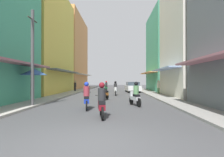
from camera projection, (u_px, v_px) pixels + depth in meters
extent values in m
plane|color=#424244|center=(110.00, 94.00, 22.01)|extent=(92.74, 92.74, 0.00)
cube|color=#ADA89E|center=(66.00, 94.00, 22.13)|extent=(1.85, 50.16, 0.12)
cube|color=gray|center=(154.00, 94.00, 21.90)|extent=(1.85, 50.16, 0.12)
cube|color=#B7727F|center=(4.00, 60.00, 10.55)|extent=(1.10, 11.63, 0.12)
cube|color=#EFD159|center=(39.00, 42.00, 24.00)|extent=(6.00, 12.44, 13.14)
cube|color=slate|center=(67.00, 71.00, 23.88)|extent=(1.10, 11.20, 0.12)
cube|color=#D88C4C|center=(67.00, 53.00, 37.69)|extent=(6.00, 13.99, 14.20)
cube|color=silver|center=(85.00, 75.00, 37.57)|extent=(1.10, 12.59, 0.12)
cube|color=#B7727F|center=(217.00, 57.00, 8.95)|extent=(1.10, 9.19, 0.12)
cube|color=silver|center=(199.00, 19.00, 18.92)|extent=(6.00, 8.11, 15.63)
cube|color=#8CA5CC|center=(164.00, 69.00, 18.95)|extent=(1.10, 7.29, 0.12)
cube|color=#4CB28C|center=(171.00, 52.00, 28.47)|extent=(6.00, 9.94, 11.92)
cube|color=#D88C4C|center=(148.00, 73.00, 28.51)|extent=(1.10, 8.95, 0.12)
cylinder|color=black|center=(101.00, 109.00, 9.00)|extent=(0.15, 0.57, 0.56)
cylinder|color=black|center=(102.00, 114.00, 7.76)|extent=(0.15, 0.57, 0.56)
cube|color=maroon|center=(102.00, 106.00, 8.34)|extent=(0.41, 1.03, 0.24)
cube|color=black|center=(102.00, 102.00, 8.14)|extent=(0.35, 0.59, 0.14)
cylinder|color=maroon|center=(101.00, 101.00, 8.88)|extent=(0.28, 0.28, 0.45)
cylinder|color=black|center=(101.00, 95.00, 8.89)|extent=(0.55, 0.10, 0.03)
cylinder|color=#262628|center=(102.00, 94.00, 8.19)|extent=(0.34, 0.34, 0.55)
sphere|color=maroon|center=(102.00, 85.00, 8.20)|extent=(0.26, 0.26, 0.26)
cylinder|color=black|center=(102.00, 97.00, 15.10)|extent=(0.23, 0.56, 0.56)
cylinder|color=black|center=(107.00, 96.00, 16.29)|extent=(0.23, 0.56, 0.56)
cube|color=orange|center=(105.00, 94.00, 15.74)|extent=(0.55, 1.04, 0.24)
cube|color=black|center=(106.00, 92.00, 15.93)|extent=(0.43, 0.62, 0.14)
cylinder|color=orange|center=(103.00, 92.00, 15.22)|extent=(0.28, 0.28, 0.45)
cylinder|color=black|center=(103.00, 89.00, 15.22)|extent=(0.54, 0.18, 0.03)
cylinder|color=black|center=(105.00, 89.00, 28.92)|extent=(0.19, 0.56, 0.56)
cylinder|color=black|center=(107.00, 90.00, 27.69)|extent=(0.19, 0.56, 0.56)
cube|color=#197233|center=(106.00, 88.00, 28.26)|extent=(0.48, 1.04, 0.24)
cube|color=black|center=(106.00, 87.00, 28.06)|extent=(0.39, 0.61, 0.14)
cylinder|color=#197233|center=(106.00, 87.00, 28.80)|extent=(0.28, 0.28, 0.45)
cylinder|color=black|center=(106.00, 85.00, 28.80)|extent=(0.54, 0.14, 0.03)
cylinder|color=#262628|center=(106.00, 84.00, 28.11)|extent=(0.34, 0.34, 0.55)
sphere|color=red|center=(106.00, 82.00, 28.12)|extent=(0.26, 0.26, 0.26)
cylinder|color=black|center=(131.00, 101.00, 12.82)|extent=(0.25, 0.56, 0.56)
cylinder|color=black|center=(139.00, 103.00, 11.62)|extent=(0.25, 0.56, 0.56)
cube|color=#B2B2B7|center=(135.00, 98.00, 12.17)|extent=(0.57, 1.04, 0.24)
cube|color=black|center=(136.00, 95.00, 11.98)|extent=(0.44, 0.62, 0.14)
cylinder|color=#B2B2B7|center=(132.00, 95.00, 12.70)|extent=(0.28, 0.28, 0.45)
cylinder|color=black|center=(132.00, 91.00, 12.70)|extent=(0.53, 0.19, 0.03)
cylinder|color=#598C59|center=(136.00, 90.00, 12.03)|extent=(0.34, 0.34, 0.55)
sphere|color=black|center=(136.00, 84.00, 12.04)|extent=(0.26, 0.26, 0.26)
cylinder|color=black|center=(115.00, 88.00, 32.01)|extent=(0.11, 0.56, 0.56)
cylinder|color=black|center=(115.00, 88.00, 33.26)|extent=(0.11, 0.56, 0.56)
cube|color=black|center=(115.00, 87.00, 32.69)|extent=(0.33, 1.01, 0.24)
cube|color=black|center=(115.00, 86.00, 32.89)|extent=(0.31, 0.57, 0.14)
cylinder|color=black|center=(115.00, 86.00, 32.14)|extent=(0.28, 0.28, 0.45)
cylinder|color=black|center=(115.00, 84.00, 32.14)|extent=(0.55, 0.06, 0.03)
cylinder|color=black|center=(116.00, 93.00, 20.16)|extent=(0.09, 0.56, 0.56)
cylinder|color=black|center=(115.00, 92.00, 21.41)|extent=(0.09, 0.56, 0.56)
cube|color=silver|center=(115.00, 91.00, 20.83)|extent=(0.29, 1.00, 0.24)
cube|color=black|center=(115.00, 89.00, 21.03)|extent=(0.29, 0.56, 0.14)
cylinder|color=silver|center=(116.00, 89.00, 20.28)|extent=(0.28, 0.28, 0.45)
cylinder|color=black|center=(116.00, 87.00, 20.29)|extent=(0.55, 0.04, 0.03)
cylinder|color=#262628|center=(115.00, 86.00, 20.99)|extent=(0.34, 0.34, 0.55)
sphere|color=black|center=(115.00, 82.00, 20.99)|extent=(0.26, 0.26, 0.26)
cylinder|color=black|center=(86.00, 103.00, 11.38)|extent=(0.17, 0.57, 0.56)
cylinder|color=black|center=(87.00, 106.00, 10.15)|extent=(0.17, 0.57, 0.56)
cube|color=#1E38B7|center=(86.00, 101.00, 10.72)|extent=(0.44, 1.03, 0.24)
cube|color=black|center=(86.00, 97.00, 10.52)|extent=(0.37, 0.60, 0.14)
cylinder|color=#1E38B7|center=(86.00, 96.00, 11.26)|extent=(0.28, 0.28, 0.45)
cylinder|color=black|center=(86.00, 92.00, 11.27)|extent=(0.55, 0.12, 0.03)
cylinder|color=#99333F|center=(86.00, 91.00, 10.57)|extent=(0.34, 0.34, 0.55)
sphere|color=#1E38B7|center=(86.00, 84.00, 10.58)|extent=(0.26, 0.26, 0.26)
cube|color=silver|center=(132.00, 88.00, 26.25)|extent=(2.07, 4.22, 0.70)
cube|color=#333D47|center=(133.00, 84.00, 26.11)|extent=(1.76, 2.22, 0.60)
cylinder|color=black|center=(126.00, 89.00, 27.46)|extent=(0.23, 0.65, 0.64)
cylinder|color=black|center=(136.00, 89.00, 27.54)|extent=(0.23, 0.65, 0.64)
cylinder|color=black|center=(128.00, 90.00, 24.96)|extent=(0.23, 0.65, 0.64)
cylinder|color=black|center=(140.00, 90.00, 25.04)|extent=(0.23, 0.65, 0.64)
cylinder|color=#262628|center=(75.00, 89.00, 27.61)|extent=(0.28, 0.28, 0.71)
cylinder|color=#262628|center=(75.00, 85.00, 27.62)|extent=(0.34, 0.34, 0.60)
sphere|color=tan|center=(75.00, 82.00, 27.62)|extent=(0.22, 0.22, 0.22)
cone|color=#D1B77A|center=(75.00, 81.00, 27.62)|extent=(0.44, 0.44, 0.16)
cylinder|color=#598C59|center=(158.00, 91.00, 22.05)|extent=(0.28, 0.28, 0.77)
cylinder|color=beige|center=(158.00, 85.00, 22.06)|extent=(0.34, 0.34, 0.65)
sphere|color=tan|center=(158.00, 81.00, 22.07)|extent=(0.22, 0.22, 0.22)
cylinder|color=#99999E|center=(34.00, 87.00, 13.45)|extent=(0.05, 0.05, 2.33)
cone|color=#335999|center=(34.00, 72.00, 13.46)|extent=(1.84, 1.84, 0.45)
cylinder|color=#4C4C4F|center=(32.00, 58.00, 11.69)|extent=(0.20, 0.20, 6.06)
cylinder|color=#3F382D|center=(33.00, 20.00, 11.71)|extent=(0.08, 1.20, 0.08)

